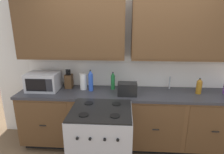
{
  "coord_description": "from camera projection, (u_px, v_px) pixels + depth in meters",
  "views": [
    {
      "loc": [
        -0.06,
        -2.39,
        1.97
      ],
      "look_at": [
        -0.23,
        0.27,
        1.18
      ],
      "focal_mm": 29.95,
      "sensor_mm": 36.0,
      "label": 1
    }
  ],
  "objects": [
    {
      "name": "toaster",
      "position": [
        127.0,
        89.0,
        2.74
      ],
      "size": [
        0.28,
        0.18,
        0.19
      ],
      "color": "black",
      "rests_on": "counter_run"
    },
    {
      "name": "counter_run",
      "position": [
        127.0,
        119.0,
        3.0
      ],
      "size": [
        3.35,
        0.64,
        0.93
      ],
      "color": "black",
      "rests_on": "ground_plane"
    },
    {
      "name": "microwave",
      "position": [
        43.0,
        81.0,
        2.94
      ],
      "size": [
        0.48,
        0.37,
        0.28
      ],
      "color": "#B7B7BC",
      "rests_on": "counter_run"
    },
    {
      "name": "bottle_green",
      "position": [
        113.0,
        81.0,
        2.97
      ],
      "size": [
        0.06,
        0.06,
        0.28
      ],
      "color": "#237A38",
      "rests_on": "counter_run"
    },
    {
      "name": "knife_block",
      "position": [
        69.0,
        81.0,
        3.04
      ],
      "size": [
        0.11,
        0.14,
        0.31
      ],
      "color": "#52361E",
      "rests_on": "counter_run"
    },
    {
      "name": "bottle_blue",
      "position": [
        91.0,
        81.0,
        2.9
      ],
      "size": [
        0.08,
        0.08,
        0.33
      ],
      "color": "blue",
      "rests_on": "counter_run"
    },
    {
      "name": "stove_range",
      "position": [
        102.0,
        142.0,
        2.42
      ],
      "size": [
        0.76,
        0.68,
        0.95
      ],
      "color": "#B7B7BC",
      "rests_on": "ground_plane"
    },
    {
      "name": "paper_towel_roll",
      "position": [
        84.0,
        81.0,
        2.98
      ],
      "size": [
        0.12,
        0.12,
        0.26
      ],
      "primitive_type": "cylinder",
      "color": "white",
      "rests_on": "counter_run"
    },
    {
      "name": "wall_unit",
      "position": [
        128.0,
        41.0,
        2.84
      ],
      "size": [
        4.52,
        0.4,
        2.57
      ],
      "color": "white",
      "rests_on": "ground_plane"
    },
    {
      "name": "bottle_amber",
      "position": [
        199.0,
        86.0,
        2.79
      ],
      "size": [
        0.08,
        0.08,
        0.24
      ],
      "color": "#9E6619",
      "rests_on": "counter_run"
    },
    {
      "name": "sink_faucet",
      "position": [
        170.0,
        83.0,
        3.0
      ],
      "size": [
        0.02,
        0.02,
        0.2
      ],
      "primitive_type": "cylinder",
      "color": "#B2B5BA",
      "rests_on": "counter_run"
    }
  ]
}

